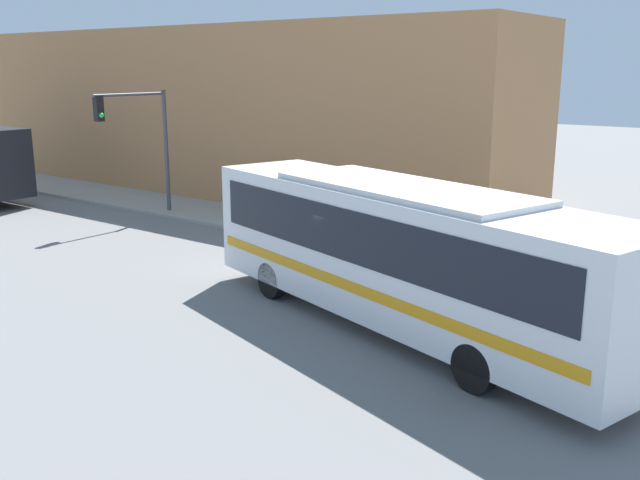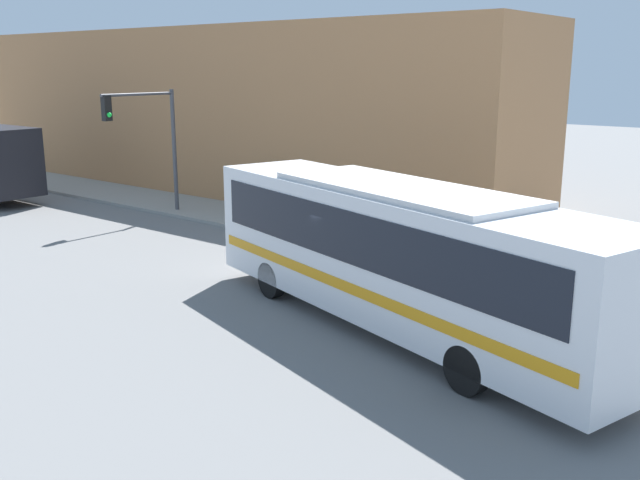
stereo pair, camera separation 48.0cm
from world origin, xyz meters
The scene contains 9 objects.
ground_plane centered at (0.00, 0.00, 0.00)m, with size 120.00×120.00×0.00m, color slate.
sidewalk centered at (6.11, 20.00, 0.06)m, with size 3.22×70.00×0.13m.
building_facade centered at (10.72, 16.38, 3.70)m, with size 6.00×30.76×7.41m.
city_bus centered at (-0.34, -0.60, 1.87)m, with size 5.60×11.70×3.25m.
fire_hydrant centered at (5.10, 3.00, 0.48)m, with size 0.22×0.30×0.71m.
traffic_light_pole centered at (4.06, 13.45, 3.41)m, with size 3.28×0.35×4.74m.
parking_meter centered at (5.10, 8.72, 1.06)m, with size 0.14×0.14×1.39m.
pedestrian_near_corner centered at (5.95, 9.99, 1.00)m, with size 0.34×0.34×1.72m.
pedestrian_mid_block centered at (6.79, 9.93, 1.08)m, with size 0.34×0.34×1.85m.
Camera 2 is at (-13.11, -8.64, 5.71)m, focal length 40.00 mm.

